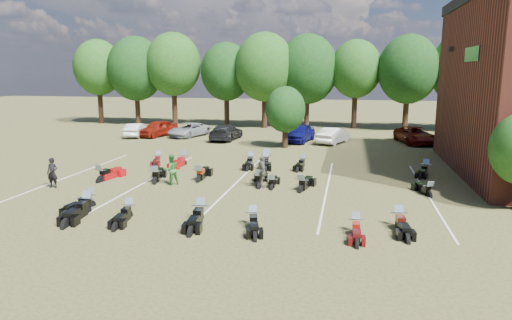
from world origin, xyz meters
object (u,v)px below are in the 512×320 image
(car_0, at_px, (158,128))
(motorcycle_3, at_px, (129,218))
(car_4, at_px, (300,133))
(motorcycle_7, at_px, (101,182))
(person_black, at_px, (52,173))
(motorcycle_14, at_px, (159,163))
(person_grey, at_px, (262,172))
(motorcycle_0, at_px, (87,214))
(person_green, at_px, (171,170))

(car_0, xyz_separation_m, motorcycle_3, (8.81, -23.24, -0.76))
(car_4, distance_m, motorcycle_7, 19.36)
(person_black, distance_m, motorcycle_7, 2.58)
(car_0, bearing_deg, motorcycle_14, -48.86)
(person_grey, xyz_separation_m, motorcycle_7, (-9.07, -0.54, -0.87))
(car_0, distance_m, motorcycle_0, 24.06)
(person_grey, xyz_separation_m, motorcycle_14, (-8.08, 5.12, -0.87))
(person_black, height_order, motorcycle_14, person_black)
(car_4, relative_size, motorcycle_0, 1.83)
(person_green, relative_size, person_grey, 0.97)
(motorcycle_14, bearing_deg, motorcycle_7, -113.56)
(person_black, relative_size, motorcycle_0, 0.65)
(car_0, height_order, person_black, person_black)
(car_4, distance_m, person_black, 21.70)
(person_grey, bearing_deg, car_0, 11.28)
(motorcycle_7, distance_m, motorcycle_14, 5.75)
(person_black, relative_size, person_grey, 0.93)
(motorcycle_3, bearing_deg, person_grey, 46.27)
(person_grey, relative_size, motorcycle_14, 0.86)
(car_0, height_order, motorcycle_3, car_0)
(person_black, xyz_separation_m, motorcycle_14, (2.76, 7.36, -0.81))
(car_4, height_order, motorcycle_14, car_4)
(motorcycle_0, relative_size, motorcycle_3, 1.18)
(car_4, height_order, motorcycle_7, car_4)
(person_black, relative_size, motorcycle_3, 0.77)
(person_black, distance_m, person_grey, 11.07)
(person_black, xyz_separation_m, motorcycle_7, (1.77, 1.70, -0.81))
(person_grey, bearing_deg, car_4, -27.33)
(person_green, relative_size, motorcycle_7, 0.67)
(car_0, height_order, person_grey, person_grey)
(person_grey, distance_m, motorcycle_0, 8.95)
(person_grey, height_order, motorcycle_14, person_grey)
(car_0, bearing_deg, person_grey, -34.63)
(person_grey, distance_m, motorcycle_14, 9.61)
(person_black, height_order, motorcycle_7, person_black)
(car_4, xyz_separation_m, motorcycle_0, (-6.83, -22.38, -0.77))
(motorcycle_14, bearing_deg, person_black, -124.23)
(person_green, xyz_separation_m, person_grey, (4.96, 0.32, 0.03))
(car_4, relative_size, motorcycle_3, 2.17)
(person_green, xyz_separation_m, motorcycle_14, (-3.12, 5.44, -0.84))
(person_black, height_order, person_grey, person_grey)
(person_grey, bearing_deg, motorcycle_0, 105.22)
(motorcycle_14, bearing_deg, motorcycle_3, -86.18)
(person_black, bearing_deg, car_0, 94.36)
(person_green, xyz_separation_m, motorcycle_3, (0.42, -5.78, -0.84))
(car_4, bearing_deg, motorcycle_7, -107.34)
(motorcycle_3, bearing_deg, motorcycle_0, 168.78)
(car_4, bearing_deg, motorcycle_14, -114.91)
(car_4, height_order, motorcycle_0, car_4)
(person_black, xyz_separation_m, person_green, (5.88, 1.92, 0.03))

